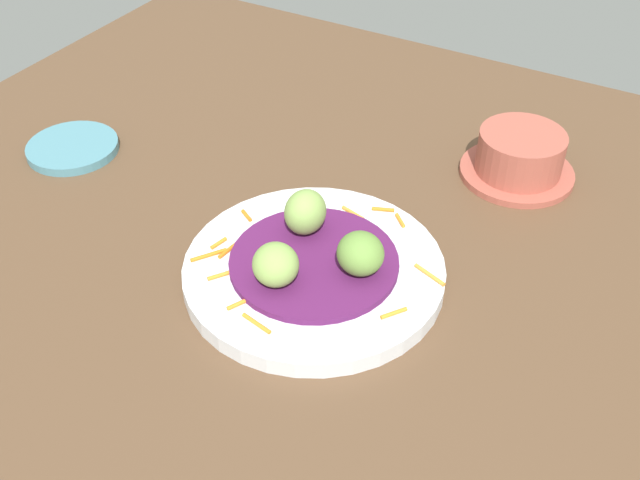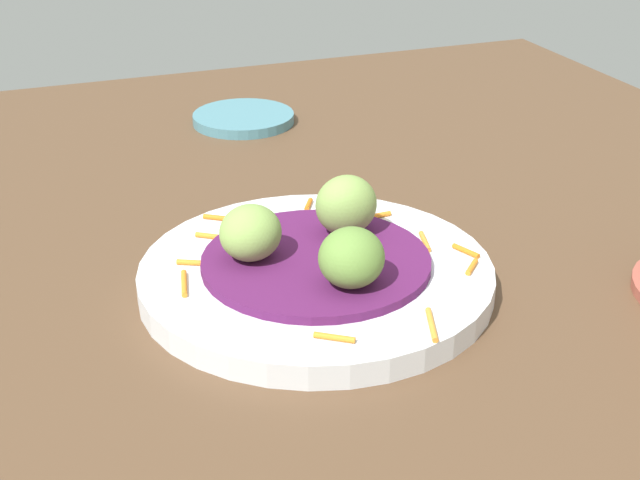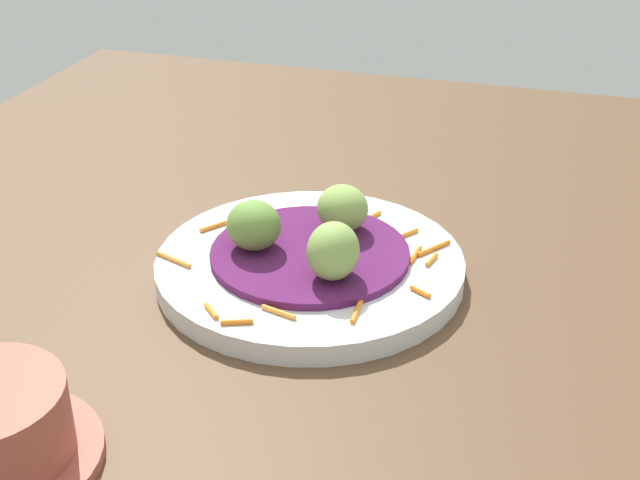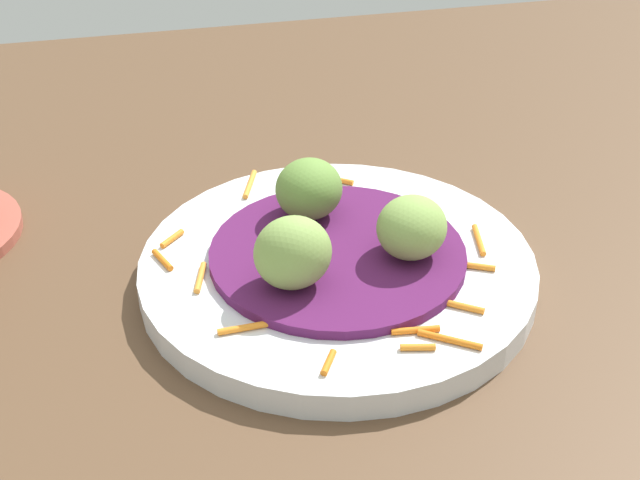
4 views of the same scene
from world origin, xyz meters
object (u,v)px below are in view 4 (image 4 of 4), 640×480
object	(u,v)px
guac_scoop_right	(412,227)
guac_scoop_left	(309,189)
main_plate	(337,269)
guac_scoop_center	(293,253)

from	to	relation	value
guac_scoop_right	guac_scoop_left	bearing A→B (deg)	-49.59
guac_scoop_left	guac_scoop_right	size ratio (longest dim) A/B	1.02
main_plate	guac_scoop_left	distance (cm)	5.95
guac_scoop_left	main_plate	bearing A→B (deg)	100.41
main_plate	guac_scoop_left	bearing A→B (deg)	-79.59
main_plate	guac_scoop_left	size ratio (longest dim) A/B	5.49
main_plate	guac_scoop_center	xyz separation A→B (cm)	(3.57, 3.04, 3.91)
main_plate	guac_scoop_right	distance (cm)	5.93
guac_scoop_left	guac_scoop_right	xyz separation A→B (cm)	(-5.27, 6.19, -0.04)
main_plate	guac_scoop_right	bearing A→B (deg)	160.41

